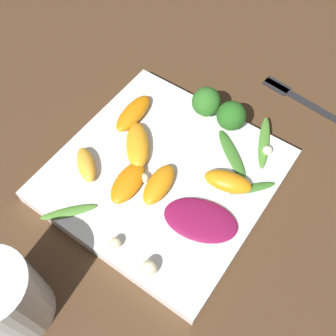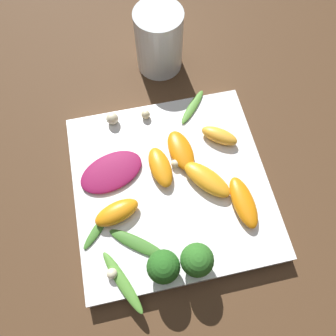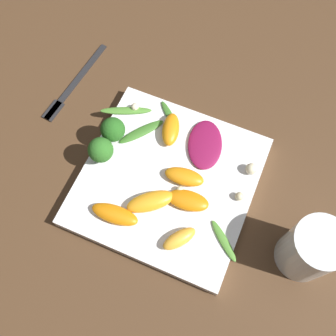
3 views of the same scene
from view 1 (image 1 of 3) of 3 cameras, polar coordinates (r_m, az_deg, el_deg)
name	(u,v)px [view 1 (image 1 of 3)]	position (r m, az deg, el deg)	size (l,w,h in m)	color
ground_plane	(163,179)	(0.55, -0.66, -1.66)	(2.40, 2.40, 0.00)	#4C331E
plate	(163,175)	(0.54, -0.67, -1.06)	(0.28, 0.28, 0.02)	white
drinking_glass	(6,298)	(0.46, -22.49, -17.09)	(0.08, 0.08, 0.11)	white
fork	(306,101)	(0.66, 19.34, 9.10)	(0.04, 0.19, 0.01)	#262628
radicchio_leaf_0	(201,220)	(0.49, 4.75, -7.52)	(0.08, 0.11, 0.01)	maroon
orange_segment_0	(138,145)	(0.54, -4.44, 3.33)	(0.08, 0.07, 0.02)	orange
orange_segment_1	(228,182)	(0.51, 8.69, -1.96)	(0.05, 0.07, 0.02)	orange
orange_segment_2	(86,165)	(0.53, -11.78, 0.49)	(0.05, 0.06, 0.02)	#FCAD33
orange_segment_3	(159,184)	(0.51, -1.32, -2.38)	(0.07, 0.04, 0.02)	orange
orange_segment_4	(133,113)	(0.58, -5.06, 7.95)	(0.08, 0.03, 0.02)	orange
orange_segment_5	(128,182)	(0.51, -5.81, -2.09)	(0.07, 0.04, 0.02)	orange
broccoli_floret_0	(231,116)	(0.55, 9.17, 7.46)	(0.04, 0.04, 0.05)	#84AD5B
broccoli_floret_1	(206,102)	(0.57, 5.58, 9.53)	(0.04, 0.04, 0.05)	#84AD5B
arugula_sprig_0	(232,154)	(0.55, 9.24, 2.06)	(0.07, 0.08, 0.01)	#3D7528
arugula_sprig_1	(264,142)	(0.57, 13.77, 3.67)	(0.09, 0.05, 0.01)	#518E33
arugula_sprig_2	(69,212)	(0.51, -14.21, -6.19)	(0.06, 0.06, 0.00)	#518E33
arugula_sprig_3	(252,188)	(0.52, 12.10, -2.87)	(0.06, 0.05, 0.00)	#3D7528
macadamia_nut_0	(144,178)	(0.51, -3.48, -1.43)	(0.01, 0.01, 0.01)	beige
macadamia_nut_1	(150,268)	(0.46, -2.69, -14.27)	(0.02, 0.02, 0.02)	beige
macadamia_nut_2	(267,150)	(0.55, 14.23, 2.51)	(0.01, 0.01, 0.01)	beige
macadamia_nut_3	(116,243)	(0.48, -7.57, -10.69)	(0.01, 0.01, 0.01)	beige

